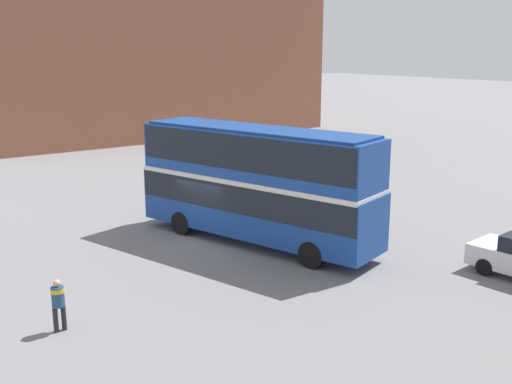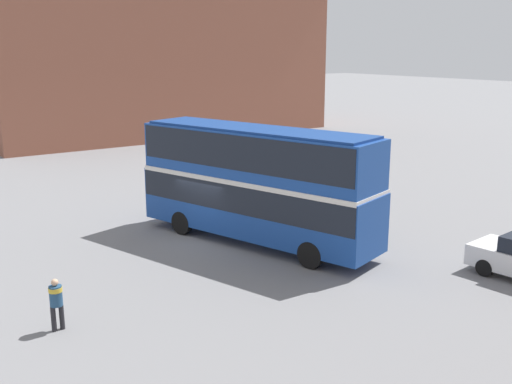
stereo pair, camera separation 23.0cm
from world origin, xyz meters
The scene contains 5 objects.
ground_plane centered at (0.00, 0.00, 0.00)m, with size 240.00×240.00×0.00m, color slate.
building_row_left centered at (-30.34, 12.64, 6.79)m, with size 11.19×31.29×13.56m.
double_decker_bus centered at (1.58, 1.31, 2.77)m, with size 11.04×5.53×4.83m.
pedestrian_foreground centered at (4.89, -7.96, 0.96)m, with size 0.40×0.40×1.57m.
parked_car_kerb_far centered at (-4.16, 10.14, 0.76)m, with size 4.81×2.49×1.49m.
Camera 1 is at (21.09, -12.51, 7.98)m, focal length 42.00 mm.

